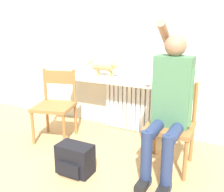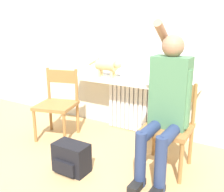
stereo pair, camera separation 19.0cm
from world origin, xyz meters
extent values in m
plane|color=tan|center=(0.00, 0.00, 0.00)|extent=(12.00, 12.00, 0.00)
cube|color=beige|center=(0.00, 1.23, 1.35)|extent=(7.00, 0.06, 2.70)
cube|color=white|center=(0.00, 1.16, 0.32)|extent=(0.68, 0.05, 0.65)
cube|color=white|center=(-0.31, 1.12, 0.32)|extent=(0.04, 0.03, 0.62)
cube|color=white|center=(-0.25, 1.12, 0.32)|extent=(0.04, 0.03, 0.62)
cube|color=white|center=(-0.19, 1.12, 0.32)|extent=(0.04, 0.03, 0.62)
cube|color=white|center=(-0.12, 1.12, 0.32)|extent=(0.04, 0.03, 0.62)
cube|color=white|center=(-0.06, 1.12, 0.32)|extent=(0.04, 0.03, 0.62)
cube|color=white|center=(0.00, 1.12, 0.32)|extent=(0.04, 0.03, 0.62)
cube|color=white|center=(0.06, 1.12, 0.32)|extent=(0.04, 0.03, 0.62)
cube|color=white|center=(0.12, 1.12, 0.32)|extent=(0.04, 0.03, 0.62)
cube|color=white|center=(0.19, 1.12, 0.32)|extent=(0.04, 0.03, 0.62)
cube|color=white|center=(0.25, 1.12, 0.32)|extent=(0.04, 0.03, 0.62)
cube|color=white|center=(0.31, 1.12, 0.32)|extent=(0.04, 0.03, 0.62)
cube|color=white|center=(0.00, 1.05, 0.67)|extent=(1.66, 0.30, 0.05)
cube|color=white|center=(0.00, 1.20, 1.30)|extent=(1.59, 0.01, 1.21)
cube|color=#9E6B38|center=(-0.70, 0.48, 0.41)|extent=(0.53, 0.53, 0.04)
cylinder|color=#9E6B38|center=(-0.83, 0.24, 0.20)|extent=(0.04, 0.04, 0.39)
cylinder|color=#9E6B38|center=(-0.46, 0.34, 0.20)|extent=(0.04, 0.04, 0.39)
cylinder|color=#9E6B38|center=(-0.93, 0.61, 0.20)|extent=(0.04, 0.04, 0.39)
cylinder|color=#9E6B38|center=(-0.56, 0.71, 0.20)|extent=(0.04, 0.04, 0.39)
cylinder|color=#9E6B38|center=(-0.93, 0.61, 0.63)|extent=(0.04, 0.04, 0.40)
cylinder|color=#9E6B38|center=(-0.56, 0.71, 0.63)|extent=(0.04, 0.04, 0.40)
cube|color=#9E6B38|center=(-0.75, 0.66, 0.73)|extent=(0.38, 0.13, 0.16)
cube|color=#9E6B38|center=(0.70, 0.48, 0.41)|extent=(0.45, 0.45, 0.04)
cylinder|color=#9E6B38|center=(0.51, 0.28, 0.20)|extent=(0.04, 0.04, 0.39)
cylinder|color=#9E6B38|center=(0.89, 0.30, 0.20)|extent=(0.04, 0.04, 0.39)
cylinder|color=#9E6B38|center=(0.50, 0.66, 0.20)|extent=(0.04, 0.04, 0.39)
cylinder|color=#9E6B38|center=(0.88, 0.68, 0.20)|extent=(0.04, 0.04, 0.39)
cylinder|color=#9E6B38|center=(0.50, 0.66, 0.63)|extent=(0.04, 0.04, 0.40)
cylinder|color=#9E6B38|center=(0.88, 0.68, 0.63)|extent=(0.04, 0.04, 0.40)
cube|color=#9E6B38|center=(0.69, 0.67, 0.73)|extent=(0.39, 0.04, 0.16)
cylinder|color=navy|center=(0.61, 0.30, 0.45)|extent=(0.11, 0.41, 0.11)
cylinder|color=navy|center=(0.79, 0.30, 0.45)|extent=(0.11, 0.41, 0.11)
cylinder|color=navy|center=(0.61, 0.09, 0.25)|extent=(0.10, 0.10, 0.50)
cylinder|color=navy|center=(0.79, 0.09, 0.25)|extent=(0.10, 0.10, 0.50)
cube|color=black|center=(0.61, 0.03, 0.03)|extent=(0.09, 0.20, 0.06)
cube|color=black|center=(0.79, 0.03, 0.03)|extent=(0.09, 0.20, 0.06)
cube|color=#4C7F56|center=(0.70, 0.50, 0.76)|extent=(0.34, 0.20, 0.66)
sphere|color=#A87A5B|center=(0.70, 0.50, 1.18)|extent=(0.20, 0.20, 0.20)
cylinder|color=#A87A5B|center=(0.58, 0.64, 1.21)|extent=(0.08, 0.50, 0.38)
cylinder|color=#4C7F56|center=(0.85, 0.46, 0.73)|extent=(0.08, 0.08, 0.53)
cylinder|color=#DBB77A|center=(-0.31, 1.01, 0.86)|extent=(0.26, 0.13, 0.13)
sphere|color=#DBB77A|center=(-0.15, 1.01, 0.88)|extent=(0.10, 0.10, 0.10)
cone|color=#DBB77A|center=(-0.15, 0.99, 0.92)|extent=(0.03, 0.03, 0.03)
cone|color=#DBB77A|center=(-0.15, 1.04, 0.92)|extent=(0.03, 0.03, 0.03)
cylinder|color=#DBB77A|center=(-0.22, 0.98, 0.75)|extent=(0.04, 0.04, 0.09)
cylinder|color=#DBB77A|center=(-0.22, 1.04, 0.75)|extent=(0.04, 0.04, 0.09)
cylinder|color=#DBB77A|center=(-0.40, 0.98, 0.75)|extent=(0.04, 0.04, 0.09)
cylinder|color=#DBB77A|center=(-0.40, 1.04, 0.75)|extent=(0.04, 0.04, 0.09)
cylinder|color=#DBB77A|center=(-0.50, 1.01, 0.89)|extent=(0.18, 0.03, 0.12)
cube|color=black|center=(-0.05, -0.03, 0.14)|extent=(0.33, 0.19, 0.28)
cube|color=black|center=(-0.05, -0.15, 0.08)|extent=(0.23, 0.03, 0.13)
camera|label=1|loc=(1.26, -1.84, 1.37)|focal=42.00mm
camera|label=2|loc=(1.43, -1.74, 1.37)|focal=42.00mm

